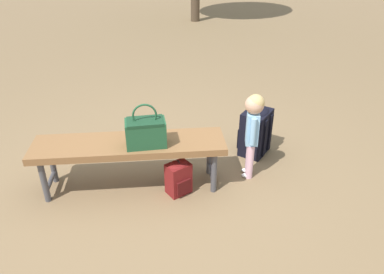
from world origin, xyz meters
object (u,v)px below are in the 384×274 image
park_bench (130,148)px  handbag (146,131)px  child_standing (253,124)px  backpack_large (256,129)px  backpack_small (179,177)px

park_bench → handbag: handbag is taller
handbag → child_standing: bearing=10.9°
handbag → backpack_large: (1.04, 0.57, -0.31)m
backpack_large → backpack_small: 1.01m
child_standing → backpack_large: (0.13, 0.40, -0.27)m
park_bench → handbag: bearing=-20.9°
handbag → child_standing: size_ratio=0.46×
handbag → backpack_small: bearing=-11.7°
handbag → park_bench: bearing=159.1°
park_bench → backpack_large: (1.19, 0.52, -0.13)m
child_standing → backpack_large: bearing=72.2°
child_standing → backpack_large: size_ratio=1.52×
park_bench → backpack_small: size_ratio=4.94×
park_bench → backpack_large: size_ratio=3.06×
handbag → backpack_small: (0.25, -0.05, -0.41)m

